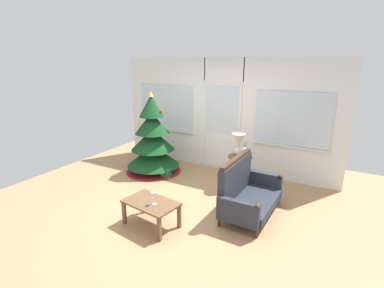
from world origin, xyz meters
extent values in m
plane|color=#AD7F56|center=(0.00, 0.00, 0.00)|extent=(6.76, 6.76, 0.00)
cube|color=white|center=(-1.52, 2.09, 1.27)|extent=(2.15, 0.08, 2.55)
cube|color=white|center=(1.52, 2.09, 1.27)|extent=(2.15, 0.08, 2.55)
cube|color=white|center=(0.00, 2.09, 2.30)|extent=(0.94, 0.08, 0.50)
cube|color=silver|center=(0.00, 2.05, 1.02)|extent=(0.90, 0.05, 2.05)
cube|color=white|center=(0.00, 2.03, 0.45)|extent=(0.78, 0.02, 0.80)
cube|color=silver|center=(0.00, 2.03, 1.40)|extent=(0.78, 0.01, 1.10)
cube|color=silver|center=(-1.52, 2.03, 1.35)|extent=(1.50, 0.01, 1.10)
cube|color=silver|center=(1.52, 2.03, 1.35)|extent=(1.50, 0.01, 1.10)
cube|color=silver|center=(-1.52, 2.02, 0.78)|extent=(1.59, 0.06, 0.03)
cube|color=silver|center=(1.52, 2.02, 0.78)|extent=(1.59, 0.06, 0.03)
cylinder|color=#4C331E|center=(-1.29, 1.13, 0.10)|extent=(0.10, 0.10, 0.21)
cone|color=maroon|center=(-1.29, 1.13, 0.05)|extent=(1.26, 1.26, 0.10)
cone|color=#14421E|center=(-1.29, 1.13, 0.39)|extent=(1.19, 1.19, 0.47)
cone|color=#14421E|center=(-1.29, 1.13, 0.77)|extent=(0.97, 0.97, 0.47)
cone|color=#14421E|center=(-1.29, 1.13, 1.15)|extent=(0.76, 0.76, 0.47)
cone|color=#14421E|center=(-1.29, 1.13, 1.53)|extent=(0.55, 0.55, 0.47)
cone|color=#E0BC4C|center=(-1.29, 1.13, 1.79)|extent=(0.12, 0.12, 0.12)
sphere|color=red|center=(-1.09, 1.18, 1.41)|extent=(0.08, 0.08, 0.08)
sphere|color=gold|center=(-1.47, 0.90, 1.15)|extent=(0.06, 0.06, 0.06)
sphere|color=silver|center=(-1.72, 1.28, 0.44)|extent=(0.06, 0.06, 0.06)
sphere|color=#264CB2|center=(-1.64, 1.33, 0.69)|extent=(0.07, 0.07, 0.07)
sphere|color=red|center=(-1.09, 1.19, 1.39)|extent=(0.06, 0.06, 0.06)
cylinder|color=#3D281C|center=(1.58, -0.27, 0.07)|extent=(0.05, 0.05, 0.14)
cylinder|color=#3D281C|center=(1.61, 0.96, 0.07)|extent=(0.05, 0.05, 0.14)
cylinder|color=#3D281C|center=(0.98, -0.26, 0.07)|extent=(0.05, 0.05, 0.14)
cylinder|color=#3D281C|center=(1.01, 0.98, 0.07)|extent=(0.05, 0.05, 0.14)
cube|color=#282D38|center=(1.30, 0.35, 0.21)|extent=(0.74, 1.19, 0.14)
cube|color=#282D38|center=(1.00, 0.36, 0.59)|extent=(0.14, 1.17, 0.62)
cube|color=#3D281C|center=(1.00, 0.36, 0.93)|extent=(0.10, 1.15, 0.06)
cube|color=#282D38|center=(1.28, -0.28, 0.33)|extent=(0.66, 0.10, 0.38)
cylinder|color=#3D281C|center=(1.57, -0.28, 0.50)|extent=(0.09, 0.09, 0.09)
cube|color=#282D38|center=(1.31, 0.99, 0.33)|extent=(0.66, 0.10, 0.38)
cylinder|color=#3D281C|center=(1.60, 0.98, 0.50)|extent=(0.09, 0.09, 0.09)
cylinder|color=brown|center=(0.75, 1.25, 0.66)|extent=(0.48, 0.48, 0.02)
cylinder|color=brown|center=(0.75, 1.25, 0.32)|extent=(0.07, 0.07, 0.65)
cube|color=brown|center=(0.91, 1.25, 0.02)|extent=(0.20, 0.05, 0.04)
cube|color=brown|center=(0.67, 1.39, 0.02)|extent=(0.14, 0.20, 0.04)
cube|color=brown|center=(0.67, 1.11, 0.02)|extent=(0.14, 0.20, 0.04)
sphere|color=silver|center=(0.69, 1.29, 0.75)|extent=(0.16, 0.16, 0.16)
cylinder|color=silver|center=(0.69, 1.29, 0.88)|extent=(0.02, 0.02, 0.06)
cone|color=silver|center=(0.69, 1.29, 1.01)|extent=(0.28, 0.28, 0.20)
cylinder|color=beige|center=(0.85, 1.19, 0.75)|extent=(0.09, 0.09, 0.16)
sphere|color=beige|center=(0.85, 1.19, 0.83)|extent=(0.10, 0.10, 0.10)
cylinder|color=#4C7042|center=(0.83, 1.19, 0.93)|extent=(0.07, 0.01, 0.17)
cylinder|color=#4C7042|center=(0.85, 1.19, 0.93)|extent=(0.01, 0.01, 0.18)
cylinder|color=#4C7042|center=(0.87, 1.19, 0.93)|extent=(0.07, 0.01, 0.17)
cube|color=brown|center=(0.05, -0.75, 0.39)|extent=(0.91, 0.64, 0.03)
cube|color=brown|center=(-0.36, -0.91, 0.19)|extent=(0.05, 0.05, 0.38)
cube|color=brown|center=(0.39, -1.02, 0.19)|extent=(0.05, 0.05, 0.38)
cube|color=brown|center=(-0.30, -0.48, 0.19)|extent=(0.05, 0.05, 0.38)
cube|color=brown|center=(0.46, -0.59, 0.19)|extent=(0.05, 0.05, 0.38)
cylinder|color=silver|center=(0.13, -0.78, 0.41)|extent=(0.06, 0.06, 0.01)
cylinder|color=silver|center=(0.13, -0.78, 0.46)|extent=(0.01, 0.01, 0.10)
cone|color=silver|center=(0.13, -0.78, 0.56)|extent=(0.08, 0.08, 0.09)
cube|color=#266633|center=(-0.84, 0.98, 0.10)|extent=(0.19, 0.17, 0.19)
camera|label=1|loc=(2.56, -3.97, 2.53)|focal=27.29mm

